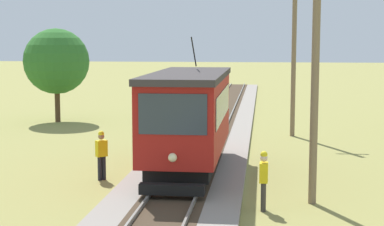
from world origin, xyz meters
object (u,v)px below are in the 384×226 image
(red_tram, at_px, (189,117))
(tree_right_near, at_px, (56,61))
(utility_pole_mid, at_px, (294,53))
(second_worker, at_px, (102,153))
(track_worker, at_px, (264,178))
(utility_pole_near_tram, at_px, (315,80))

(red_tram, bearing_deg, tree_right_near, 125.58)
(red_tram, distance_m, utility_pole_mid, 10.79)
(utility_pole_mid, relative_size, second_worker, 4.71)
(utility_pole_mid, xyz_separation_m, second_worker, (-7.25, -10.85, -3.31))
(track_worker, bearing_deg, red_tram, 124.05)
(second_worker, xyz_separation_m, tree_right_near, (-6.78, 14.84, 2.71))
(track_worker, xyz_separation_m, tree_right_near, (-12.54, 18.13, 2.71))
(red_tram, xyz_separation_m, second_worker, (-3.00, -1.16, -1.21))
(utility_pole_near_tram, relative_size, second_worker, 4.16)
(red_tram, bearing_deg, utility_pole_near_tram, -39.01)
(track_worker, bearing_deg, tree_right_near, 126.98)
(red_tram, xyz_separation_m, utility_pole_mid, (4.24, 9.69, 2.10))
(utility_pole_near_tram, relative_size, track_worker, 4.16)
(red_tram, relative_size, utility_pole_mid, 1.02)
(utility_pole_mid, bearing_deg, second_worker, -123.73)
(utility_pole_near_tram, relative_size, tree_right_near, 1.31)
(tree_right_near, bearing_deg, utility_pole_mid, -15.87)
(track_worker, distance_m, second_worker, 6.63)
(track_worker, bearing_deg, utility_pole_near_tram, 36.39)
(red_tram, height_order, utility_pole_near_tram, utility_pole_near_tram)
(tree_right_near, bearing_deg, second_worker, -65.43)
(utility_pole_near_tram, height_order, utility_pole_mid, utility_pole_mid)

